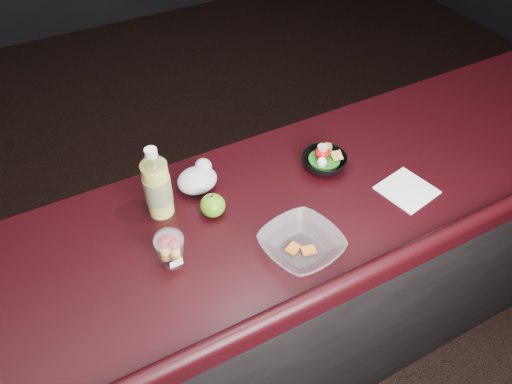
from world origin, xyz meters
The scene contains 8 objects.
counter centered at (0.00, 0.30, 0.51)m, with size 4.06×0.71×1.02m.
lemonade_bottle centered at (-0.26, 0.45, 1.13)m, with size 0.08×0.08×0.25m.
fruit_cup centered at (-0.31, 0.25, 1.08)m, with size 0.09×0.09×0.12m.
green_apple centered at (-0.12, 0.37, 1.06)m, with size 0.08×0.08×0.08m.
plastic_bag centered at (-0.12, 0.50, 1.06)m, with size 0.13×0.11×0.10m.
snack_bowl centered at (0.30, 0.39, 1.05)m, with size 0.16×0.16×0.09m.
takeout_bowl centered at (0.04, 0.11, 1.05)m, with size 0.26×0.26×0.06m.
paper_napkin centered at (0.48, 0.16, 1.02)m, with size 0.16×0.16×0.00m, color white.
Camera 1 is at (-0.52, -0.64, 2.16)m, focal length 35.00 mm.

